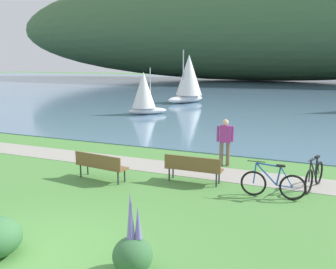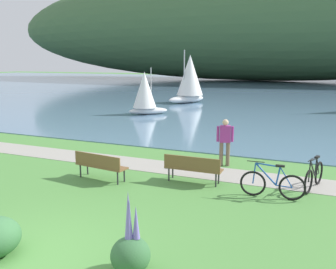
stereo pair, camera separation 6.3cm
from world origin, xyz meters
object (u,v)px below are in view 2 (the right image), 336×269
at_px(sailboat_mid_bay, 145,93).
at_px(bicycle_beside_path, 272,184).
at_px(park_bench_near_camera, 193,167).
at_px(park_bench_further_along, 100,164).
at_px(sailboat_nearest_to_shore, 190,78).
at_px(person_at_shoreline, 225,139).
at_px(bicycle_leaning_near_bench, 314,176).

bearing_deg(sailboat_mid_bay, bicycle_beside_path, -51.28).
relative_size(park_bench_near_camera, park_bench_further_along, 0.98).
bearing_deg(sailboat_nearest_to_shore, park_bench_near_camera, -70.00).
bearing_deg(park_bench_further_along, bicycle_beside_path, 5.85).
bearing_deg(bicycle_beside_path, sailboat_nearest_to_shore, 115.34).
relative_size(park_bench_further_along, bicycle_beside_path, 1.04).
bearing_deg(park_bench_further_along, sailboat_nearest_to_shore, 102.38).
bearing_deg(person_at_shoreline, bicycle_beside_path, -52.22).
relative_size(bicycle_leaning_near_bench, sailboat_nearest_to_shore, 0.37).
bearing_deg(sailboat_mid_bay, park_bench_further_along, -69.19).
bearing_deg(bicycle_leaning_near_bench, sailboat_mid_bay, 134.27).
bearing_deg(bicycle_beside_path, sailboat_mid_bay, 128.72).
bearing_deg(bicycle_leaning_near_bench, bicycle_beside_path, -130.36).
relative_size(bicycle_leaning_near_bench, sailboat_mid_bay, 0.53).
bearing_deg(bicycle_leaning_near_bench, park_bench_near_camera, -165.70).
bearing_deg(sailboat_mid_bay, person_at_shoreline, -51.05).
bearing_deg(bicycle_beside_path, park_bench_further_along, -174.15).
xyz_separation_m(bicycle_beside_path, sailboat_nearest_to_shore, (-10.00, 21.11, 1.84)).
bearing_deg(sailboat_nearest_to_shore, person_at_shoreline, -66.66).
bearing_deg(sailboat_mid_bay, bicycle_leaning_near_bench, -45.73).
distance_m(bicycle_leaning_near_bench, bicycle_beside_path, 1.61).
xyz_separation_m(park_bench_further_along, person_at_shoreline, (3.24, 3.12, 0.46)).
xyz_separation_m(bicycle_leaning_near_bench, person_at_shoreline, (-3.05, 1.36, 0.58)).
distance_m(park_bench_near_camera, park_bench_further_along, 2.94).
bearing_deg(sailboat_mid_bay, park_bench_near_camera, -57.79).
xyz_separation_m(bicycle_beside_path, sailboat_mid_bay, (-10.36, 12.92, 1.18)).
bearing_deg(park_bench_further_along, bicycle_leaning_near_bench, 15.66).
height_order(person_at_shoreline, sailboat_nearest_to_shore, sailboat_nearest_to_shore).
height_order(park_bench_near_camera, sailboat_mid_bay, sailboat_mid_bay).
bearing_deg(sailboat_nearest_to_shore, bicycle_leaning_near_bench, -60.97).
bearing_deg(park_bench_near_camera, sailboat_nearest_to_shore, 110.00).
relative_size(bicycle_beside_path, sailboat_mid_bay, 0.54).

